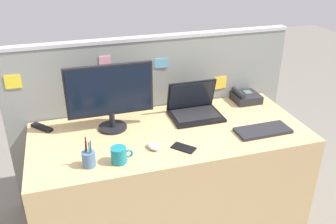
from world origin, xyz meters
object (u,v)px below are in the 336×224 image
object	(u,v)px
desktop_monitor	(110,94)
computer_mouse_right_hand	(153,146)
pen_cup	(89,159)
tv_remote	(42,127)
cell_phone_black_slab	(184,148)
laptop	(194,107)
coffee_mug	(119,155)
keyboard_main	(263,130)
desk_phone	(245,97)

from	to	relation	value
desktop_monitor	computer_mouse_right_hand	world-z (taller)	desktop_monitor
pen_cup	tv_remote	size ratio (longest dim) A/B	1.09
cell_phone_black_slab	tv_remote	distance (m)	0.97
laptop	coffee_mug	size ratio (longest dim) A/B	2.77
coffee_mug	keyboard_main	bearing A→B (deg)	4.38
computer_mouse_right_hand	laptop	bearing A→B (deg)	24.03
laptop	computer_mouse_right_hand	distance (m)	0.53
desk_phone	cell_phone_black_slab	xyz separation A→B (m)	(-0.68, -0.51, -0.03)
pen_cup	cell_phone_black_slab	xyz separation A→B (m)	(0.57, 0.02, -0.04)
desk_phone	desktop_monitor	bearing A→B (deg)	-173.08
keyboard_main	coffee_mug	world-z (taller)	coffee_mug
desk_phone	keyboard_main	bearing A→B (deg)	-103.89
keyboard_main	pen_cup	distance (m)	1.13
desk_phone	cell_phone_black_slab	size ratio (longest dim) A/B	1.35
pen_cup	coffee_mug	bearing A→B (deg)	-4.19
pen_cup	cell_phone_black_slab	bearing A→B (deg)	1.97
desk_phone	tv_remote	bearing A→B (deg)	-179.82
desktop_monitor	tv_remote	size ratio (longest dim) A/B	3.30
pen_cup	tv_remote	bearing A→B (deg)	116.08
coffee_mug	desk_phone	bearing A→B (deg)	26.80
desk_phone	pen_cup	size ratio (longest dim) A/B	1.05
desktop_monitor	computer_mouse_right_hand	distance (m)	0.45
desktop_monitor	cell_phone_black_slab	world-z (taller)	desktop_monitor
pen_cup	desk_phone	bearing A→B (deg)	23.12
keyboard_main	tv_remote	distance (m)	1.46
laptop	desk_phone	distance (m)	0.47
cell_phone_black_slab	coffee_mug	xyz separation A→B (m)	(-0.40, -0.03, 0.04)
laptop	keyboard_main	distance (m)	0.51
computer_mouse_right_hand	pen_cup	distance (m)	0.40
desktop_monitor	keyboard_main	xyz separation A→B (m)	(0.93, -0.34, -0.24)
coffee_mug	laptop	bearing A→B (deg)	35.60
desktop_monitor	laptop	bearing A→B (deg)	2.41
laptop	coffee_mug	xyz separation A→B (m)	(-0.62, -0.44, -0.01)
laptop	cell_phone_black_slab	size ratio (longest dim) A/B	2.46
desktop_monitor	tv_remote	bearing A→B (deg)	164.81
pen_cup	cell_phone_black_slab	world-z (taller)	pen_cup
laptop	tv_remote	distance (m)	1.05
cell_phone_black_slab	coffee_mug	bearing A→B (deg)	142.00
desktop_monitor	pen_cup	size ratio (longest dim) A/B	3.04
computer_mouse_right_hand	desktop_monitor	bearing A→B (deg)	102.36
desktop_monitor	coffee_mug	bearing A→B (deg)	-93.62
keyboard_main	desktop_monitor	bearing A→B (deg)	158.90
desktop_monitor	pen_cup	world-z (taller)	desktop_monitor
computer_mouse_right_hand	coffee_mug	size ratio (longest dim) A/B	0.79
cell_phone_black_slab	coffee_mug	world-z (taller)	coffee_mug
coffee_mug	cell_phone_black_slab	bearing A→B (deg)	4.58
laptop	computer_mouse_right_hand	size ratio (longest dim) A/B	3.53
keyboard_main	cell_phone_black_slab	xyz separation A→B (m)	(-0.56, -0.04, -0.01)
laptop	keyboard_main	xyz separation A→B (m)	(0.34, -0.37, -0.05)
pen_cup	cell_phone_black_slab	size ratio (longest dim) A/B	1.29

